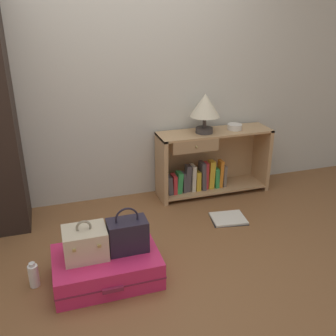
# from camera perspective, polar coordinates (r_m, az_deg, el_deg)

# --- Properties ---
(ground_plane) EXTENTS (9.00, 9.00, 0.00)m
(ground_plane) POSITION_cam_1_polar(r_m,az_deg,el_deg) (2.86, -0.56, -16.69)
(ground_plane) COLOR brown
(back_wall) EXTENTS (6.40, 0.10, 2.60)m
(back_wall) POSITION_cam_1_polar(r_m,az_deg,el_deg) (3.70, -7.70, 14.57)
(back_wall) COLOR beige
(back_wall) RESTS_ON ground_plane
(bookshelf) EXTENTS (1.16, 0.35, 0.67)m
(bookshelf) POSITION_cam_1_polar(r_m,az_deg,el_deg) (3.99, 5.98, 0.62)
(bookshelf) COLOR tan
(bookshelf) RESTS_ON ground_plane
(table_lamp) EXTENTS (0.29, 0.29, 0.39)m
(table_lamp) POSITION_cam_1_polar(r_m,az_deg,el_deg) (3.75, 5.51, 9.00)
(table_lamp) COLOR #3D3838
(table_lamp) RESTS_ON bookshelf
(bowl) EXTENTS (0.15, 0.15, 0.05)m
(bowl) POSITION_cam_1_polar(r_m,az_deg,el_deg) (3.96, 9.86, 6.03)
(bowl) COLOR silver
(bowl) RESTS_ON bookshelf
(suitcase_large) EXTENTS (0.75, 0.52, 0.21)m
(suitcase_large) POSITION_cam_1_polar(r_m,az_deg,el_deg) (2.87, -9.08, -14.23)
(suitcase_large) COLOR #DB2860
(suitcase_large) RESTS_ON ground_plane
(train_case) EXTENTS (0.30, 0.25, 0.28)m
(train_case) POSITION_cam_1_polar(r_m,az_deg,el_deg) (2.76, -12.17, -10.79)
(train_case) COLOR beige
(train_case) RESTS_ON suitcase_large
(handbag) EXTENTS (0.28, 0.17, 0.34)m
(handbag) POSITION_cam_1_polar(r_m,az_deg,el_deg) (2.77, -6.00, -9.82)
(handbag) COLOR #231E2D
(handbag) RESTS_ON suitcase_large
(bottle) EXTENTS (0.07, 0.07, 0.19)m
(bottle) POSITION_cam_1_polar(r_m,az_deg,el_deg) (2.94, -19.30, -14.77)
(bottle) COLOR white
(bottle) RESTS_ON ground_plane
(open_book_on_floor) EXTENTS (0.36, 0.32, 0.02)m
(open_book_on_floor) POSITION_cam_1_polar(r_m,az_deg,el_deg) (3.63, 8.93, -7.41)
(open_book_on_floor) COLOR white
(open_book_on_floor) RESTS_ON ground_plane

